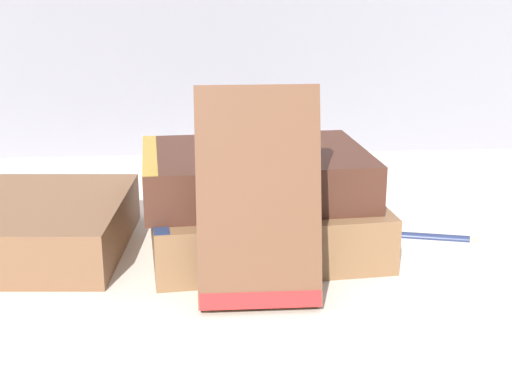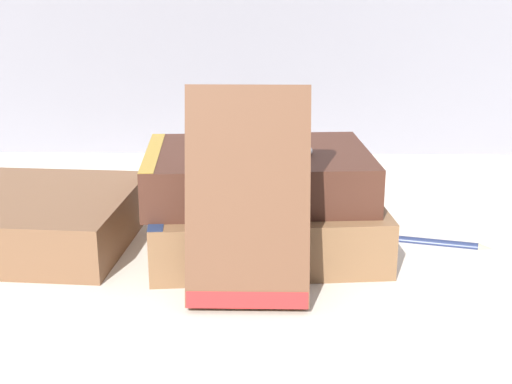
{
  "view_description": "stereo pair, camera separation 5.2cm",
  "coord_description": "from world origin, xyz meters",
  "views": [
    {
      "loc": [
        -0.04,
        -0.55,
        0.24
      ],
      "look_at": [
        0.0,
        0.02,
        0.06
      ],
      "focal_mm": 50.0,
      "sensor_mm": 36.0,
      "label": 1
    },
    {
      "loc": [
        0.02,
        -0.55,
        0.24
      ],
      "look_at": [
        0.0,
        0.02,
        0.06
      ],
      "focal_mm": 50.0,
      "sensor_mm": 36.0,
      "label": 2
    }
  ],
  "objects": [
    {
      "name": "book_leaning_front",
      "position": [
        -0.0,
        -0.06,
        0.07
      ],
      "size": [
        0.09,
        0.06,
        0.16
      ],
      "rotation": [
        -0.25,
        0.0,
        0.0
      ],
      "color": "brown",
      "rests_on": "ground_plane"
    },
    {
      "name": "pocket_watch",
      "position": [
        0.03,
        0.03,
        0.09
      ],
      "size": [
        0.05,
        0.05,
        0.01
      ],
      "color": "white",
      "rests_on": "book_flat_top"
    },
    {
      "name": "reading_glasses",
      "position": [
        -0.03,
        0.15,
        0.0
      ],
      "size": [
        0.1,
        0.06,
        0.0
      ],
      "rotation": [
        0.0,
        0.0,
        0.22
      ],
      "color": "#4C3828",
      "rests_on": "ground_plane"
    },
    {
      "name": "fountain_pen",
      "position": [
        0.15,
        0.05,
        0.0
      ],
      "size": [
        0.13,
        0.04,
        0.01
      ],
      "rotation": [
        0.0,
        0.0,
        -0.25
      ],
      "color": "#1E284C",
      "rests_on": "ground_plane"
    },
    {
      "name": "book_flat_top",
      "position": [
        -0.0,
        0.04,
        0.07
      ],
      "size": [
        0.2,
        0.15,
        0.04
      ],
      "rotation": [
        0.0,
        0.0,
        0.08
      ],
      "color": "#422319",
      "rests_on": "book_flat_bottom"
    },
    {
      "name": "ground_plane",
      "position": [
        0.0,
        0.0,
        0.0
      ],
      "size": [
        3.0,
        3.0,
        0.0
      ],
      "primitive_type": "plane",
      "color": "beige"
    },
    {
      "name": "book_flat_bottom",
      "position": [
        0.01,
        0.03,
        0.02
      ],
      "size": [
        0.21,
        0.16,
        0.05
      ],
      "rotation": [
        0.0,
        0.0,
        0.1
      ],
      "color": "brown",
      "rests_on": "ground_plane"
    }
  ]
}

